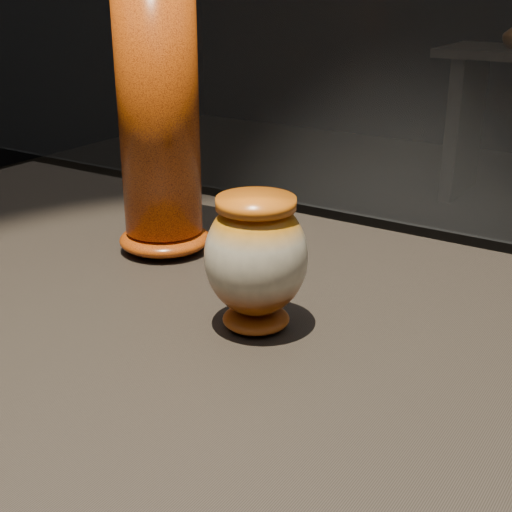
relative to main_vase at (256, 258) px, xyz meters
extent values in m
cube|color=black|center=(0.14, 0.00, -0.11)|extent=(2.00, 0.80, 0.05)
ellipsoid|color=#7B340A|center=(0.00, 0.00, -0.08)|extent=(0.10, 0.10, 0.02)
ellipsoid|color=beige|center=(0.00, 0.00, 0.00)|extent=(0.15, 0.15, 0.14)
cylinder|color=orange|center=(0.00, 0.00, 0.07)|extent=(0.11, 0.11, 0.01)
ellipsoid|color=#DB570E|center=(-0.25, 0.14, -0.07)|extent=(0.15, 0.15, 0.04)
cylinder|color=#DB570E|center=(-0.25, 0.14, 0.14)|extent=(0.13, 0.13, 0.38)
cube|color=black|center=(-0.89, 3.72, -0.56)|extent=(0.08, 0.50, 0.85)
camera|label=1|loc=(0.41, -0.63, 0.30)|focal=50.00mm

